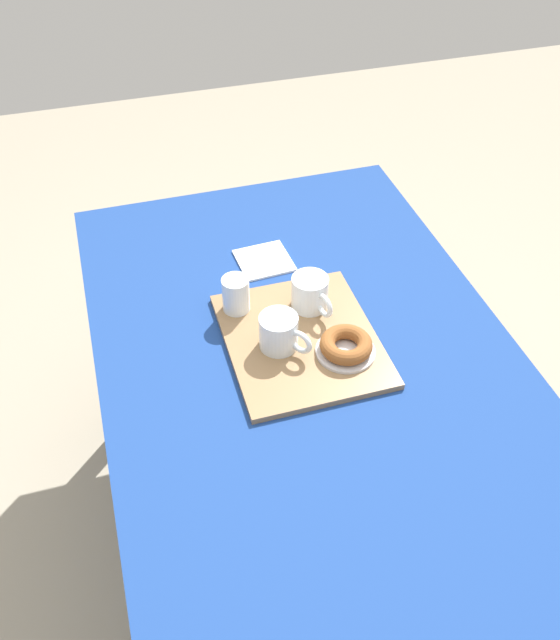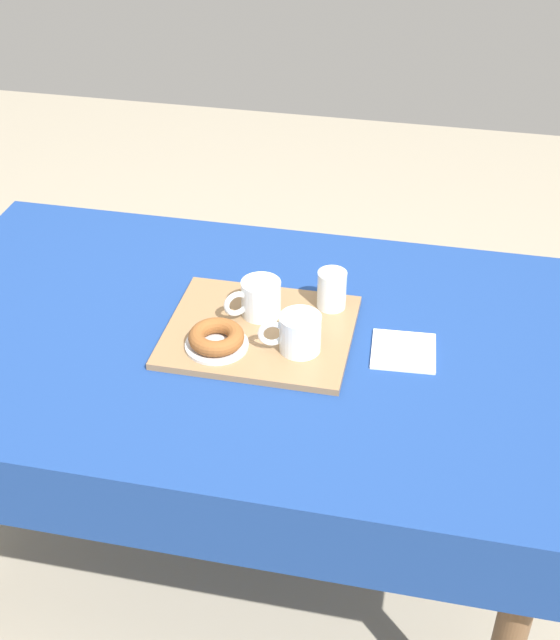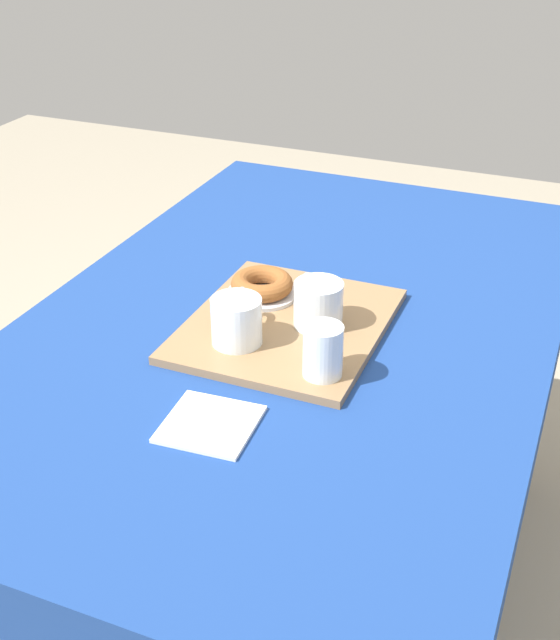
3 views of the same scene
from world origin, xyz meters
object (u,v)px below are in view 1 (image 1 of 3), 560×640
tea_mug_left (280,333)px  water_glass_near (236,296)px  tea_mug_right (310,294)px  paper_napkin (264,261)px  dining_table (310,390)px  donut_plate_left (345,351)px  serving_tray (301,340)px  sugar_donut_left (346,345)px

tea_mug_left → water_glass_near: bearing=-157.1°
tea_mug_right → paper_napkin: bearing=-165.9°
dining_table → donut_plate_left: bearing=79.9°
water_glass_near → paper_napkin: 0.21m
serving_tray → tea_mug_left: tea_mug_left is taller
donut_plate_left → sugar_donut_left: (0.00, 0.00, 0.02)m
tea_mug_right → paper_napkin: size_ratio=0.97×
dining_table → tea_mug_left: 0.17m
dining_table → tea_mug_right: bearing=163.4°
water_glass_near → paper_napkin: (-0.17, 0.11, -0.05)m
serving_tray → paper_napkin: size_ratio=2.97×
tea_mug_right → sugar_donut_left: 0.17m
serving_tray → water_glass_near: (-0.13, -0.11, 0.05)m
tea_mug_left → water_glass_near: (-0.14, -0.06, -0.00)m
dining_table → serving_tray: bearing=-173.9°
donut_plate_left → sugar_donut_left: 0.02m
tea_mug_left → paper_napkin: tea_mug_left is taller
dining_table → water_glass_near: (-0.19, -0.12, 0.15)m
donut_plate_left → tea_mug_right: bearing=-170.9°
tea_mug_left → paper_napkin: size_ratio=0.87×
donut_plate_left → sugar_donut_left: sugar_donut_left is taller
serving_tray → sugar_donut_left: 0.11m
tea_mug_left → donut_plate_left: bearing=65.1°
paper_napkin → tea_mug_left: bearing=-9.4°
tea_mug_left → water_glass_near: size_ratio=1.33×
dining_table → water_glass_near: size_ratio=16.78×
serving_tray → tea_mug_left: (0.01, -0.05, 0.05)m
tea_mug_left → sugar_donut_left: (0.06, 0.13, -0.01)m
water_glass_near → donut_plate_left: (0.20, 0.19, -0.03)m
water_glass_near → sugar_donut_left: (0.20, 0.19, -0.01)m
serving_tray → paper_napkin: serving_tray is taller
serving_tray → tea_mug_right: (-0.09, 0.05, 0.05)m
tea_mug_left → paper_napkin: bearing=170.6°
water_glass_near → sugar_donut_left: size_ratio=0.75×
paper_napkin → water_glass_near: bearing=-33.7°
donut_plate_left → paper_napkin: 0.38m
serving_tray → sugar_donut_left: (0.07, 0.08, 0.03)m
dining_table → tea_mug_left: bearing=-129.1°
sugar_donut_left → paper_napkin: bearing=-168.1°
serving_tray → water_glass_near: 0.18m
dining_table → tea_mug_left: tea_mug_left is taller
serving_tray → paper_napkin: bearing=-179.8°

